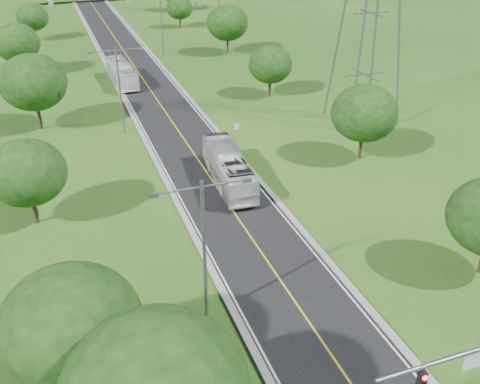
% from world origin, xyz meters
% --- Properties ---
extents(ground, '(260.00, 260.00, 0.00)m').
position_xyz_m(ground, '(0.00, 60.00, 0.00)').
color(ground, '#1B4814').
rests_on(ground, ground).
extents(road, '(8.00, 150.00, 0.06)m').
position_xyz_m(road, '(0.00, 66.00, 0.03)').
color(road, black).
rests_on(road, ground).
extents(curb_left, '(0.50, 150.00, 0.22)m').
position_xyz_m(curb_left, '(-4.25, 66.00, 0.11)').
color(curb_left, gray).
rests_on(curb_left, ground).
extents(curb_right, '(0.50, 150.00, 0.22)m').
position_xyz_m(curb_right, '(4.25, 66.00, 0.11)').
color(curb_right, gray).
rests_on(curb_right, ground).
extents(speed_limit_sign, '(0.55, 0.09, 2.40)m').
position_xyz_m(speed_limit_sign, '(5.20, 37.98, 1.60)').
color(speed_limit_sign, slate).
rests_on(speed_limit_sign, ground).
extents(streetlight_near_left, '(5.90, 0.25, 10.00)m').
position_xyz_m(streetlight_near_left, '(-6.00, 12.00, 5.94)').
color(streetlight_near_left, slate).
rests_on(streetlight_near_left, ground).
extents(streetlight_mid_left, '(5.90, 0.25, 10.00)m').
position_xyz_m(streetlight_mid_left, '(-6.00, 45.00, 5.94)').
color(streetlight_mid_left, slate).
rests_on(streetlight_mid_left, ground).
extents(streetlight_far_right, '(5.90, 0.25, 10.00)m').
position_xyz_m(streetlight_far_right, '(6.00, 78.00, 5.94)').
color(streetlight_far_right, slate).
rests_on(streetlight_far_right, ground).
extents(power_tower_near, '(9.00, 6.40, 28.00)m').
position_xyz_m(power_tower_near, '(22.00, 40.00, 14.01)').
color(power_tower_near, slate).
rests_on(power_tower_near, ground).
extents(tree_la, '(7.14, 7.14, 8.30)m').
position_xyz_m(tree_la, '(-14.00, 8.00, 5.27)').
color(tree_la, black).
rests_on(tree_la, ground).
extents(tree_lb, '(6.30, 6.30, 7.33)m').
position_xyz_m(tree_lb, '(-16.00, 28.00, 4.64)').
color(tree_lb, black).
rests_on(tree_lb, ground).
extents(tree_lc, '(7.56, 7.56, 8.79)m').
position_xyz_m(tree_lc, '(-15.00, 50.00, 5.58)').
color(tree_lc, black).
rests_on(tree_lc, ground).
extents(tree_ld, '(6.72, 6.72, 7.82)m').
position_xyz_m(tree_ld, '(-17.00, 74.00, 4.95)').
color(tree_ld, black).
rests_on(tree_ld, ground).
extents(tree_le, '(5.88, 5.88, 6.84)m').
position_xyz_m(tree_le, '(-14.50, 98.00, 4.33)').
color(tree_le, black).
rests_on(tree_le, ground).
extents(tree_rb, '(6.72, 6.72, 7.82)m').
position_xyz_m(tree_rb, '(16.00, 30.00, 4.95)').
color(tree_rb, black).
rests_on(tree_rb, ground).
extents(tree_rc, '(5.88, 5.88, 6.84)m').
position_xyz_m(tree_rc, '(15.00, 52.00, 4.33)').
color(tree_rc, black).
rests_on(tree_rc, ground).
extents(tree_rd, '(7.14, 7.14, 8.30)m').
position_xyz_m(tree_rd, '(17.00, 76.00, 5.27)').
color(tree_rd, black).
rests_on(tree_rd, ground).
extents(tree_re, '(5.46, 5.46, 6.35)m').
position_xyz_m(tree_re, '(14.50, 100.00, 4.02)').
color(tree_re, black).
rests_on(tree_re, ground).
extents(bus_outbound, '(3.64, 11.70, 3.21)m').
position_xyz_m(bus_outbound, '(1.33, 29.23, 1.66)').
color(bus_outbound, silver).
rests_on(bus_outbound, road).
extents(bus_inbound, '(3.15, 11.30, 3.12)m').
position_xyz_m(bus_inbound, '(-3.20, 64.43, 1.62)').
color(bus_inbound, white).
rests_on(bus_inbound, road).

